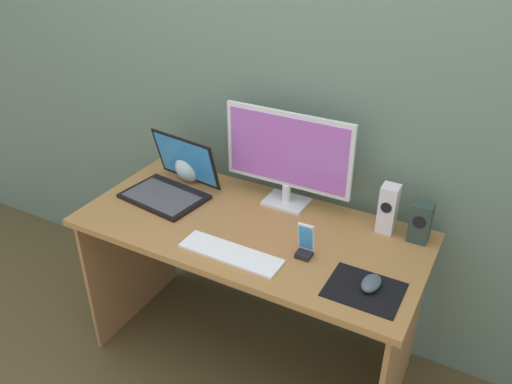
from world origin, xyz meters
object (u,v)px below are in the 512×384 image
monitor (288,155)px  fishbowl (191,166)px  speaker_right (421,222)px  keyboard_external (231,253)px  phone_in_dock (305,245)px  mouse (371,283)px  laptop (171,184)px  speaker_near_monitor (388,209)px

monitor → fishbowl: bearing=-178.1°
speaker_right → keyboard_external: speaker_right is taller
speaker_right → phone_in_dock: bearing=-138.2°
monitor → mouse: bearing=-36.6°
laptop → fishbowl: bearing=89.8°
monitor → keyboard_external: size_ratio=1.41×
speaker_right → phone_in_dock: 0.45m
speaker_near_monitor → laptop: laptop is taller
fishbowl → monitor: bearing=1.9°
monitor → fishbowl: monitor is taller
keyboard_external → mouse: size_ratio=3.93×
speaker_near_monitor → keyboard_external: size_ratio=0.50×
laptop → fishbowl: laptop is taller
speaker_near_monitor → fishbowl: (-0.91, -0.02, -0.03)m
speaker_right → laptop: (-1.03, -0.17, -0.03)m
monitor → speaker_right: size_ratio=3.47×
speaker_right → fishbowl: speaker_right is taller
fishbowl → keyboard_external: size_ratio=0.37×
monitor → speaker_near_monitor: bearing=-0.0°
speaker_right → mouse: (-0.07, -0.36, -0.06)m
laptop → fishbowl: 0.15m
laptop → speaker_near_monitor: bearing=10.4°
fishbowl → phone_in_dock: bearing=-22.4°
speaker_right → laptop: laptop is taller
monitor → speaker_right: 0.58m
mouse → speaker_right: bearing=83.8°
keyboard_external → phone_in_dock: 0.27m
speaker_right → phone_in_dock: size_ratio=1.15×
monitor → laptop: monitor is taller
fishbowl → phone_in_dock: 0.75m
speaker_right → keyboard_external: size_ratio=0.41×
speaker_near_monitor → phone_in_dock: speaker_near_monitor is taller
speaker_near_monitor → fishbowl: 0.91m
monitor → keyboard_external: 0.48m
speaker_right → keyboard_external: 0.72m
mouse → speaker_near_monitor: bearing=103.8°
laptop → phone_in_dock: (0.70, -0.14, -0.00)m
monitor → phone_in_dock: (0.22, -0.30, -0.18)m
monitor → fishbowl: (-0.47, -0.02, -0.16)m
mouse → monitor: bearing=148.4°
laptop → phone_in_dock: size_ratio=2.73×
speaker_near_monitor → fishbowl: bearing=-179.0°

